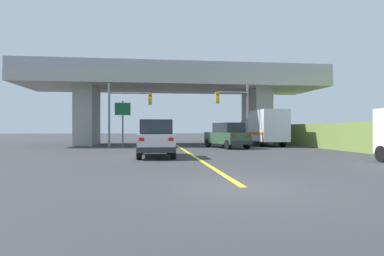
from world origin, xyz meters
TOP-DOWN VIEW (x-y plane):
  - ground at (0.00, 24.67)m, footprint 160.00×160.00m
  - overpass_bridge at (0.00, 24.67)m, footprint 29.08×8.48m
  - lane_divider_stripe at (0.00, 11.10)m, footprint 0.20×22.20m
  - suv_lead at (-2.14, 9.80)m, footprint 1.94×4.58m
  - suv_crossing at (3.67, 17.39)m, footprint 3.01×4.95m
  - box_truck at (7.91, 20.71)m, footprint 2.33×7.11m
  - traffic_signal_nearside at (4.86, 18.89)m, footprint 2.89×0.36m
  - traffic_signal_farside at (-4.57, 19.53)m, footprint 3.63×0.36m
  - highway_sign at (-4.96, 22.55)m, footprint 1.47×0.17m

SIDE VIEW (x-z plane):
  - ground at x=0.00m, z-range 0.00..0.00m
  - lane_divider_stripe at x=0.00m, z-range 0.00..0.01m
  - suv_crossing at x=3.67m, z-range 0.00..2.02m
  - suv_lead at x=-2.14m, z-range 0.00..2.02m
  - box_truck at x=7.91m, z-range 0.07..3.26m
  - highway_sign at x=-4.96m, z-range 0.92..5.06m
  - traffic_signal_farside at x=-4.57m, z-range 0.69..6.03m
  - traffic_signal_nearside at x=4.86m, z-range 0.68..6.09m
  - overpass_bridge at x=0.00m, z-range 1.52..9.13m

